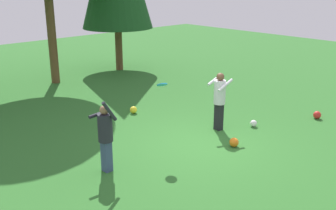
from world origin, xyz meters
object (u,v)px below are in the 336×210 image
object	(u,v)px
ball_yellow	(133,110)
ball_orange	(234,142)
ball_white	(254,123)
person_thrower	(105,133)
person_catcher	(220,96)
ball_red	(317,115)
frisbee	(162,85)

from	to	relation	value
ball_yellow	ball_orange	size ratio (longest dim) A/B	0.95
ball_white	person_thrower	bearing A→B (deg)	172.38
person_thrower	ball_white	xyz separation A→B (m)	(4.89, -0.65, -0.86)
person_catcher	ball_orange	world-z (taller)	person_catcher
person_thrower	ball_red	xyz separation A→B (m)	(6.97, -1.62, -0.84)
ball_white	ball_orange	size ratio (longest dim) A/B	0.83
ball_white	person_catcher	bearing A→B (deg)	148.94
ball_red	ball_yellow	bearing A→B (deg)	131.79
ball_orange	frisbee	bearing A→B (deg)	142.55
person_catcher	ball_red	distance (m)	3.52
ball_red	ball_orange	distance (m)	3.72
person_catcher	ball_white	xyz separation A→B (m)	(0.96, -0.58, -0.92)
person_catcher	frisbee	xyz separation A→B (m)	(-2.19, 0.07, 0.74)
person_catcher	ball_orange	xyz separation A→B (m)	(-0.66, -1.10, -0.90)
person_catcher	ball_orange	size ratio (longest dim) A/B	6.89
ball_yellow	person_thrower	bearing A→B (deg)	-137.07
ball_red	ball_yellow	distance (m)	5.94
person_thrower	person_catcher	size ratio (longest dim) A/B	1.03
person_catcher	ball_yellow	world-z (taller)	person_catcher
frisbee	ball_yellow	distance (m)	3.50
person_thrower	ball_red	world-z (taller)	person_thrower
person_catcher	ball_red	world-z (taller)	person_catcher
person_catcher	frisbee	bearing A→B (deg)	0.00
person_catcher	ball_orange	bearing A→B (deg)	60.66
ball_yellow	frisbee	bearing A→B (deg)	-114.23
person_catcher	ball_yellow	bearing A→B (deg)	-70.48
person_catcher	ball_white	distance (m)	1.45
ball_white	ball_yellow	world-z (taller)	ball_yellow
ball_red	ball_white	bearing A→B (deg)	154.98
person_thrower	ball_yellow	bearing A→B (deg)	43.23
person_catcher	ball_white	world-z (taller)	person_catcher
ball_white	ball_yellow	xyz separation A→B (m)	(-1.88, 3.46, 0.02)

